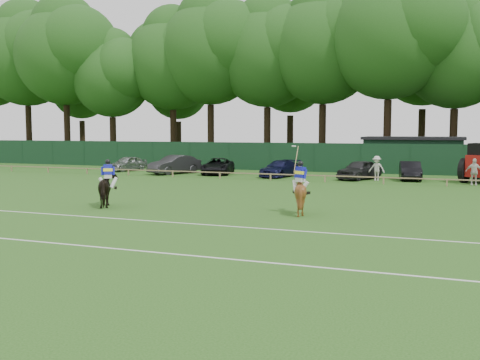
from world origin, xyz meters
The scene contains 18 objects.
ground centered at (0.00, 0.00, 0.00)m, with size 160.00×160.00×0.00m, color #1E4C14.
horse_dark centered at (-5.84, 1.96, 0.86)m, with size 0.92×2.03×1.71m, color black.
horse_chestnut centered at (3.30, 3.06, 0.89)m, with size 1.43×1.61×1.78m, color brown.
sedan_silver centered at (-17.70, 22.04, 0.66)m, with size 1.57×3.90×1.33m, color #949698.
sedan_grey centered at (-12.28, 20.72, 0.77)m, with size 1.63×4.66×1.54m, color #2B2B2D.
suv_black centered at (-8.75, 21.58, 0.66)m, with size 2.18×4.74×1.32m, color black.
sedan_navy centered at (-3.24, 21.05, 0.64)m, with size 1.79×4.41×1.28m, color #111336.
hatch_grey centered at (2.89, 20.96, 0.72)m, with size 1.69×4.20×1.43m, color #29292B.
estate_black centered at (6.39, 21.91, 0.67)m, with size 1.43×4.09×1.35m, color black.
spectator_left centered at (4.18, 20.55, 0.89)m, with size 1.15×0.66×1.78m, color beige.
spectator_mid centered at (10.62, 19.46, 0.88)m, with size 1.04×0.43×1.77m, color silver.
rider_dark centered at (-5.83, 1.95, 1.62)m, with size 0.86×0.64×1.41m.
rider_chestnut centered at (3.29, 3.05, 1.67)m, with size 0.89×0.79×2.05m.
pitch_lines centered at (0.00, -3.50, 0.01)m, with size 60.00×5.10×0.01m.
pitch_rail centered at (0.00, 18.00, 0.45)m, with size 62.10×0.10×0.50m.
perimeter_fence centered at (0.00, 27.00, 1.25)m, with size 92.08×0.08×2.50m.
utility_shed centered at (6.00, 30.00, 1.54)m, with size 8.40×4.40×3.04m.
tree_row centered at (2.00, 35.00, 0.00)m, with size 96.00×12.00×21.00m, color #26561C, non-canonical shape.
Camera 1 is at (9.71, -20.48, 3.69)m, focal length 42.00 mm.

